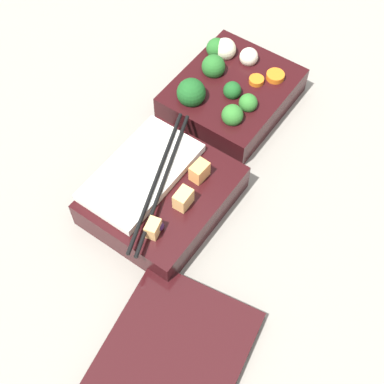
{
  "coord_description": "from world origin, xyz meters",
  "views": [
    {
      "loc": [
        0.39,
        0.26,
        0.61
      ],
      "look_at": [
        0.08,
        0.04,
        0.04
      ],
      "focal_mm": 50.0,
      "sensor_mm": 36.0,
      "label": 1
    }
  ],
  "objects": [
    {
      "name": "ground_plane",
      "position": [
        0.0,
        0.0,
        0.0
      ],
      "size": [
        3.0,
        3.0,
        0.0
      ],
      "primitive_type": "plane",
      "color": "gray"
    },
    {
      "name": "bento_lid",
      "position": [
        0.26,
        0.14,
        0.01
      ],
      "size": [
        0.2,
        0.18,
        0.02
      ],
      "primitive_type": "cube",
      "rotation": [
        0.0,
        0.0,
        0.16
      ],
      "color": "black",
      "rests_on": "ground_plane"
    },
    {
      "name": "bento_tray_vegetable",
      "position": [
        -0.11,
        -0.02,
        0.03
      ],
      "size": [
        0.18,
        0.16,
        0.08
      ],
      "color": "black",
      "rests_on": "ground_plane"
    },
    {
      "name": "bento_tray_rice",
      "position": [
        0.1,
        0.0,
        0.03
      ],
      "size": [
        0.21,
        0.16,
        0.07
      ],
      "color": "black",
      "rests_on": "ground_plane"
    }
  ]
}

